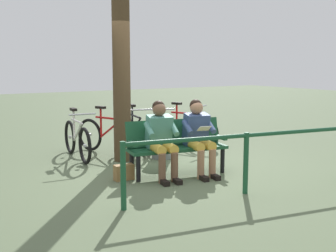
{
  "coord_description": "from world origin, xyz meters",
  "views": [
    {
      "loc": [
        3.9,
        5.78,
        1.78
      ],
      "look_at": [
        0.26,
        -0.1,
        0.75
      ],
      "focal_mm": 45.49,
      "sensor_mm": 36.0,
      "label": 1
    }
  ],
  "objects_px": {
    "person_reading": "(199,133)",
    "bicycle_red": "(158,132)",
    "bench": "(176,143)",
    "bicycle_purple": "(184,129)",
    "person_companion": "(161,136)",
    "litter_bin": "(162,138)",
    "bicycle_green": "(77,140)",
    "bicycle_black": "(135,133)",
    "tree_trunk": "(121,53)",
    "handbag": "(124,172)",
    "bicycle_silver": "(108,136)"
  },
  "relations": [
    {
      "from": "litter_bin",
      "to": "tree_trunk",
      "type": "bearing_deg",
      "value": -14.73
    },
    {
      "from": "bicycle_red",
      "to": "person_reading",
      "type": "bearing_deg",
      "value": 4.88
    },
    {
      "from": "tree_trunk",
      "to": "bicycle_black",
      "type": "relative_size",
      "value": 2.34
    },
    {
      "from": "bench",
      "to": "person_reading",
      "type": "distance_m",
      "value": 0.4
    },
    {
      "from": "person_reading",
      "to": "person_companion",
      "type": "distance_m",
      "value": 0.64
    },
    {
      "from": "tree_trunk",
      "to": "person_companion",
      "type": "bearing_deg",
      "value": 89.97
    },
    {
      "from": "handbag",
      "to": "bicycle_purple",
      "type": "bearing_deg",
      "value": -142.01
    },
    {
      "from": "person_companion",
      "to": "tree_trunk",
      "type": "bearing_deg",
      "value": -80.14
    },
    {
      "from": "bicycle_red",
      "to": "bicycle_black",
      "type": "relative_size",
      "value": 0.98
    },
    {
      "from": "person_companion",
      "to": "bicycle_purple",
      "type": "relative_size",
      "value": 0.77
    },
    {
      "from": "bicycle_purple",
      "to": "bicycle_red",
      "type": "height_order",
      "value": "same"
    },
    {
      "from": "person_reading",
      "to": "litter_bin",
      "type": "height_order",
      "value": "person_reading"
    },
    {
      "from": "bench",
      "to": "bicycle_green",
      "type": "bearing_deg",
      "value": -52.31
    },
    {
      "from": "handbag",
      "to": "bicycle_black",
      "type": "distance_m",
      "value": 2.26
    },
    {
      "from": "person_reading",
      "to": "litter_bin",
      "type": "relative_size",
      "value": 1.61
    },
    {
      "from": "bench",
      "to": "bicycle_black",
      "type": "distance_m",
      "value": 2.01
    },
    {
      "from": "litter_bin",
      "to": "bicycle_black",
      "type": "bearing_deg",
      "value": -83.22
    },
    {
      "from": "bicycle_black",
      "to": "bicycle_green",
      "type": "relative_size",
      "value": 0.99
    },
    {
      "from": "bicycle_purple",
      "to": "bicycle_green",
      "type": "relative_size",
      "value": 0.92
    },
    {
      "from": "tree_trunk",
      "to": "bicycle_silver",
      "type": "relative_size",
      "value": 2.47
    },
    {
      "from": "person_companion",
      "to": "handbag",
      "type": "height_order",
      "value": "person_companion"
    },
    {
      "from": "tree_trunk",
      "to": "bicycle_red",
      "type": "relative_size",
      "value": 2.4
    },
    {
      "from": "bicycle_silver",
      "to": "handbag",
      "type": "bearing_deg",
      "value": -39.26
    },
    {
      "from": "bicycle_purple",
      "to": "bicycle_silver",
      "type": "bearing_deg",
      "value": -117.46
    },
    {
      "from": "bench",
      "to": "person_reading",
      "type": "height_order",
      "value": "person_reading"
    },
    {
      "from": "bench",
      "to": "tree_trunk",
      "type": "relative_size",
      "value": 0.43
    },
    {
      "from": "bench",
      "to": "bicycle_purple",
      "type": "relative_size",
      "value": 1.07
    },
    {
      "from": "person_reading",
      "to": "tree_trunk",
      "type": "bearing_deg",
      "value": -57.23
    },
    {
      "from": "person_reading",
      "to": "bicycle_red",
      "type": "height_order",
      "value": "person_reading"
    },
    {
      "from": "person_companion",
      "to": "bicycle_purple",
      "type": "height_order",
      "value": "person_companion"
    },
    {
      "from": "person_reading",
      "to": "bicycle_purple",
      "type": "bearing_deg",
      "value": -108.28
    },
    {
      "from": "person_companion",
      "to": "litter_bin",
      "type": "relative_size",
      "value": 1.61
    },
    {
      "from": "person_companion",
      "to": "tree_trunk",
      "type": "xyz_separation_m",
      "value": [
        -0.0,
        -1.38,
        1.28
      ]
    },
    {
      "from": "litter_bin",
      "to": "handbag",
      "type": "bearing_deg",
      "value": 38.09
    },
    {
      "from": "person_reading",
      "to": "bicycle_silver",
      "type": "height_order",
      "value": "person_reading"
    },
    {
      "from": "bicycle_red",
      "to": "bicycle_silver",
      "type": "relative_size",
      "value": 1.03
    },
    {
      "from": "bicycle_purple",
      "to": "bicycle_red",
      "type": "distance_m",
      "value": 0.69
    },
    {
      "from": "handbag",
      "to": "litter_bin",
      "type": "bearing_deg",
      "value": -141.91
    },
    {
      "from": "person_reading",
      "to": "tree_trunk",
      "type": "distance_m",
      "value": 2.07
    },
    {
      "from": "tree_trunk",
      "to": "handbag",
      "type": "bearing_deg",
      "value": 65.06
    },
    {
      "from": "litter_bin",
      "to": "bicycle_silver",
      "type": "relative_size",
      "value": 0.47
    },
    {
      "from": "bench",
      "to": "bicycle_green",
      "type": "xyz_separation_m",
      "value": [
        0.99,
        -1.88,
        -0.15
      ]
    },
    {
      "from": "person_companion",
      "to": "bicycle_green",
      "type": "height_order",
      "value": "person_companion"
    },
    {
      "from": "bicycle_black",
      "to": "person_reading",
      "type": "bearing_deg",
      "value": 10.2
    },
    {
      "from": "handbag",
      "to": "litter_bin",
      "type": "relative_size",
      "value": 0.4
    },
    {
      "from": "litter_bin",
      "to": "bicycle_red",
      "type": "bearing_deg",
      "value": -114.72
    },
    {
      "from": "person_reading",
      "to": "person_companion",
      "type": "bearing_deg",
      "value": -0.05
    },
    {
      "from": "person_companion",
      "to": "handbag",
      "type": "bearing_deg",
      "value": -8.13
    },
    {
      "from": "bicycle_red",
      "to": "bicycle_green",
      "type": "height_order",
      "value": "same"
    },
    {
      "from": "litter_bin",
      "to": "bicycle_purple",
      "type": "distance_m",
      "value": 1.3
    }
  ]
}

